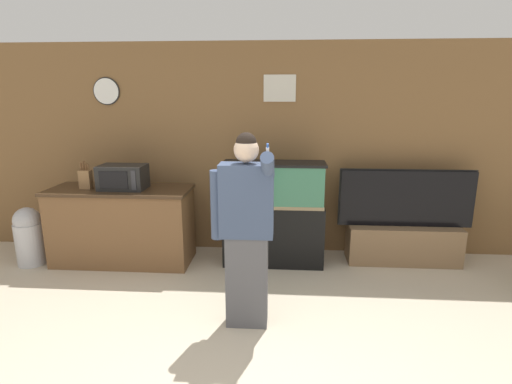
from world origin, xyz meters
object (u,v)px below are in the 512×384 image
counter_island (123,225)px  tv_on_stand (403,235)px  trash_bin (29,235)px  aquarium_on_stand (274,214)px  person_standing (246,229)px  knife_block (85,179)px  microwave (123,177)px

counter_island → tv_on_stand: tv_on_stand is taller
tv_on_stand → trash_bin: size_ratio=2.25×
aquarium_on_stand → trash_bin: size_ratio=1.76×
aquarium_on_stand → person_standing: size_ratio=0.73×
aquarium_on_stand → trash_bin: 2.91m
knife_block → aquarium_on_stand: size_ratio=0.26×
microwave → trash_bin: (-1.14, -0.14, -0.70)m
knife_block → person_standing: size_ratio=0.19×
counter_island → trash_bin: bearing=-172.0°
person_standing → trash_bin: size_ratio=2.42×
microwave → tv_on_stand: bearing=4.2°
knife_block → person_standing: person_standing is taller
counter_island → knife_block: knife_block is taller
knife_block → aquarium_on_stand: (2.19, 0.11, -0.41)m
aquarium_on_stand → trash_bin: aquarium_on_stand is taller
microwave → aquarium_on_stand: 1.80m
tv_on_stand → person_standing: person_standing is taller
microwave → aquarium_on_stand: aquarium_on_stand is taller
aquarium_on_stand → tv_on_stand: size_ratio=0.78×
counter_island → tv_on_stand: (3.36, 0.23, -0.12)m
tv_on_stand → trash_bin: 4.46m
tv_on_stand → knife_block: bearing=-176.1°
person_standing → trash_bin: person_standing is taller
aquarium_on_stand → person_standing: bearing=-98.7°
microwave → knife_block: size_ratio=1.62×
aquarium_on_stand → person_standing: (-0.20, -1.33, 0.26)m
counter_island → person_standing: person_standing is taller
tv_on_stand → trash_bin: (-4.45, -0.38, 0.02)m
microwave → aquarium_on_stand: (1.75, 0.10, -0.44)m
counter_island → knife_block: bearing=-175.6°
counter_island → tv_on_stand: 3.37m
trash_bin → tv_on_stand: bearing=4.9°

